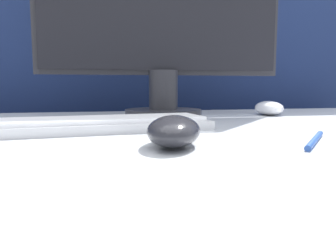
# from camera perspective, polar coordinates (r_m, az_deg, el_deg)

# --- Properties ---
(partition_panel) EXTENTS (5.00, 0.03, 1.36)m
(partition_panel) POSITION_cam_1_polar(r_m,az_deg,el_deg) (1.19, -3.60, 0.44)
(partition_panel) COLOR navy
(partition_panel) RESTS_ON ground_plane
(computer_mouse_near) EXTENTS (0.10, 0.14, 0.04)m
(computer_mouse_near) POSITION_cam_1_polar(r_m,az_deg,el_deg) (0.43, 0.99, -0.85)
(computer_mouse_near) COLOR #232328
(computer_mouse_near) RESTS_ON desk
(keyboard) EXTENTS (0.44, 0.16, 0.02)m
(keyboard) POSITION_cam_1_polar(r_m,az_deg,el_deg) (0.58, -13.96, 0.19)
(keyboard) COLOR silver
(keyboard) RESTS_ON desk
(monitor) EXTENTS (0.61, 0.19, 0.48)m
(monitor) POSITION_cam_1_polar(r_m,az_deg,el_deg) (0.85, -0.87, 19.21)
(monitor) COLOR #28282D
(monitor) RESTS_ON desk
(computer_mouse_far) EXTENTS (0.10, 0.13, 0.04)m
(computer_mouse_far) POSITION_cam_1_polar(r_m,az_deg,el_deg) (0.94, 17.18, 3.03)
(computer_mouse_far) COLOR white
(computer_mouse_far) RESTS_ON desk
(pen) EXTENTS (0.11, 0.12, 0.01)m
(pen) POSITION_cam_1_polar(r_m,az_deg,el_deg) (0.50, 24.20, -2.21)
(pen) COLOR #284C9E
(pen) RESTS_ON desk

